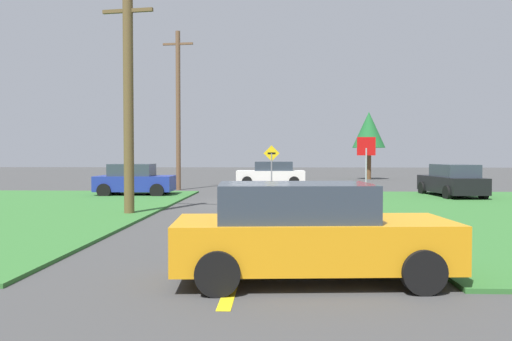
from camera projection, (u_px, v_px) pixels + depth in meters
name	position (u px, v px, depth m)	size (l,w,h in m)	color
ground_plane	(260.00, 203.00, 21.72)	(120.00, 120.00, 0.00)	#3C3C3C
lane_stripe_center	(250.00, 231.00, 13.73)	(0.20, 14.00, 0.01)	yellow
stop_sign	(366.00, 157.00, 20.87)	(0.76, 0.07, 2.81)	#9EA0A8
parked_car_near_building	(134.00, 180.00, 25.43)	(3.85, 2.15, 1.62)	navy
car_approaching_junction	(271.00, 174.00, 33.63)	(4.52, 2.15, 1.62)	white
car_behind_on_main_road	(308.00, 232.00, 8.35)	(4.63, 2.22, 1.62)	orange
car_on_crossroad	(452.00, 181.00, 24.46)	(2.20, 4.65, 1.62)	black
utility_pole_near	(128.00, 102.00, 17.29)	(1.80, 0.37, 7.59)	brown
utility_pole_mid	(178.00, 108.00, 29.67)	(1.80, 0.30, 9.30)	brown
direction_sign	(272.00, 163.00, 28.59)	(0.90, 0.10, 2.61)	slate
oak_tree_left	(369.00, 130.00, 42.38)	(2.74, 2.74, 5.67)	brown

